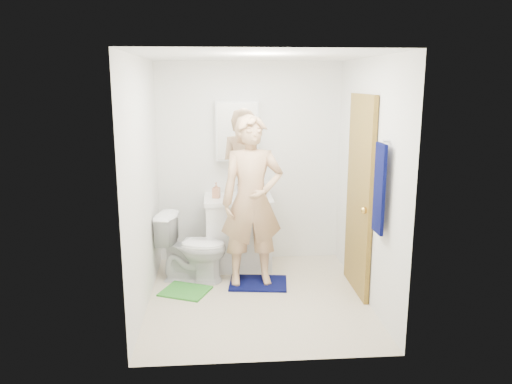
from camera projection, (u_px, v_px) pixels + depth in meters
floor at (257, 298)px, 5.12m from camera, size 2.20×2.40×0.02m
ceiling at (257, 55)px, 4.60m from camera, size 2.20×2.40×0.02m
wall_back at (249, 163)px, 6.04m from camera, size 2.20×0.02×2.40m
wall_front at (271, 216)px, 3.68m from camera, size 2.20×0.02×2.40m
wall_left at (142, 185)px, 4.77m from camera, size 0.02×2.40×2.40m
wall_right at (369, 181)px, 4.94m from camera, size 0.02×2.40×2.40m
vanity_cabinet at (239, 234)px, 5.91m from camera, size 0.75×0.55×0.80m
countertop at (238, 199)px, 5.82m from camera, size 0.79×0.59×0.05m
sink_basin at (238, 198)px, 5.82m from camera, size 0.40×0.40×0.03m
faucet at (238, 189)px, 5.98m from camera, size 0.03×0.03×0.12m
medicine_cabinet at (237, 131)px, 5.87m from camera, size 0.50×0.12×0.70m
mirror_panel at (237, 131)px, 5.81m from camera, size 0.46×0.01×0.66m
door at (359, 195)px, 5.12m from camera, size 0.05×0.80×2.05m
door_knob at (364, 210)px, 4.83m from camera, size 0.07×0.07×0.07m
towel at (379, 189)px, 4.37m from camera, size 0.03×0.24×0.80m
towel_hook at (387, 141)px, 4.28m from camera, size 0.06×0.02×0.02m
toilet at (193, 247)px, 5.50m from camera, size 0.82×0.58×0.76m
bath_mat at (258, 283)px, 5.45m from camera, size 0.67×0.52×0.02m
green_rug at (185, 291)px, 5.25m from camera, size 0.59×0.55×0.02m
soap_dispenser at (216, 190)px, 5.76m from camera, size 0.10×0.10×0.18m
toothbrush_cup at (263, 191)px, 5.92m from camera, size 0.12×0.12×0.09m
man at (252, 201)px, 5.28m from camera, size 0.69×0.48×1.82m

